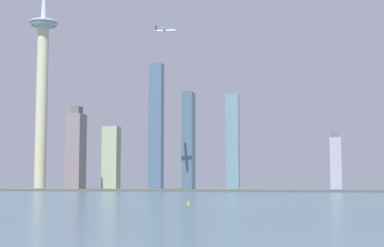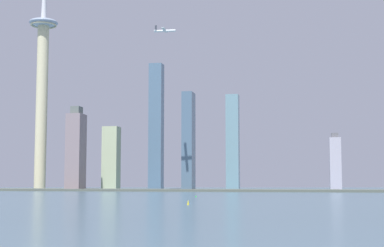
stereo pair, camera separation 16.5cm
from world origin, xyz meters
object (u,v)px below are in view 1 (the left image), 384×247
observation_tower (42,75)px  skyscraper_7 (188,141)px  skyscraper_5 (335,163)px  skyscraper_6 (233,142)px  channel_buoy_2 (196,196)px  channel_buoy_0 (188,202)px  skyscraper_2 (76,151)px  skyscraper_3 (111,158)px  airplane (165,31)px  skyscraper_0 (156,126)px

observation_tower → skyscraper_7: (202.12, -28.26, -91.54)m
skyscraper_5 → observation_tower: bearing=-172.1°
skyscraper_6 → channel_buoy_2: size_ratio=81.11×
skyscraper_6 → channel_buoy_0: bearing=-86.7°
skyscraper_2 → observation_tower: bearing=150.2°
skyscraper_2 → skyscraper_7: bearing=3.3°
skyscraper_6 → skyscraper_2: bearing=-158.2°
observation_tower → skyscraper_3: (85.29, 33.35, -108.49)m
skyscraper_5 → airplane: size_ratio=3.09×
skyscraper_5 → skyscraper_2: bearing=-164.3°
airplane → skyscraper_7: bearing=82.6°
skyscraper_3 → skyscraper_6: bearing=1.4°
channel_buoy_0 → skyscraper_5: bearing=76.7°
skyscraper_2 → channel_buoy_2: (188.29, -216.88, -47.83)m
skyscraper_3 → skyscraper_7: size_ratio=0.71×
skyscraper_2 → skyscraper_3: skyscraper_2 is taller
skyscraper_2 → channel_buoy_2: bearing=-49.0°
skyscraper_0 → airplane: bearing=-73.3°
skyscraper_0 → skyscraper_7: (61.03, -84.22, -26.76)m
skyscraper_2 → channel_buoy_0: (208.77, -354.97, -47.20)m
skyscraper_2 → channel_buoy_0: skyscraper_2 is taller
skyscraper_7 → airplane: bearing=-94.6°
channel_buoy_2 → channel_buoy_0: bearing=-81.6°
skyscraper_0 → skyscraper_7: bearing=-54.1°
skyscraper_0 → channel_buoy_2: 339.09m
skyscraper_6 → airplane: (-52.98, -159.38, 109.00)m
observation_tower → channel_buoy_2: size_ratio=219.93×
skyscraper_2 → skyscraper_3: 73.33m
skyscraper_2 → skyscraper_5: skyscraper_2 is taller
skyscraper_6 → channel_buoy_0: 433.55m
channel_buoy_0 → skyscraper_3: bearing=113.7°
skyscraper_0 → channel_buoy_2: size_ratio=112.94×
skyscraper_2 → channel_buoy_2: skyscraper_2 is taller
skyscraper_3 → channel_buoy_2: skyscraper_3 is taller
skyscraper_7 → skyscraper_5: bearing=24.7°
skyscraper_5 → channel_buoy_2: bearing=-112.3°
skyscraper_7 → observation_tower: bearing=172.0°
observation_tower → skyscraper_7: bearing=-8.0°
skyscraper_2 → airplane: (131.32, -85.69, 121.91)m
skyscraper_0 → observation_tower: bearing=-158.4°
skyscraper_5 → skyscraper_7: bearing=-155.3°
skyscraper_3 → skyscraper_7: skyscraper_7 is taller
skyscraper_6 → skyscraper_0: bearing=170.1°
skyscraper_2 → airplane: bearing=-33.1°
skyscraper_0 → skyscraper_6: (106.52, -18.57, -24.13)m
skyscraper_0 → channel_buoy_0: 473.57m
observation_tower → skyscraper_7: size_ratio=2.83×
skyscraper_3 → skyscraper_2: bearing=-107.5°
skyscraper_6 → observation_tower: bearing=-171.4°
skyscraper_0 → skyscraper_5: bearing=-1.0°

